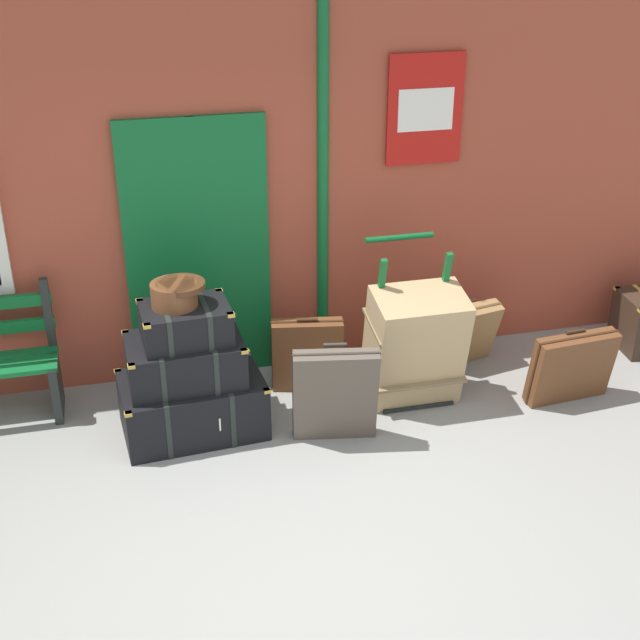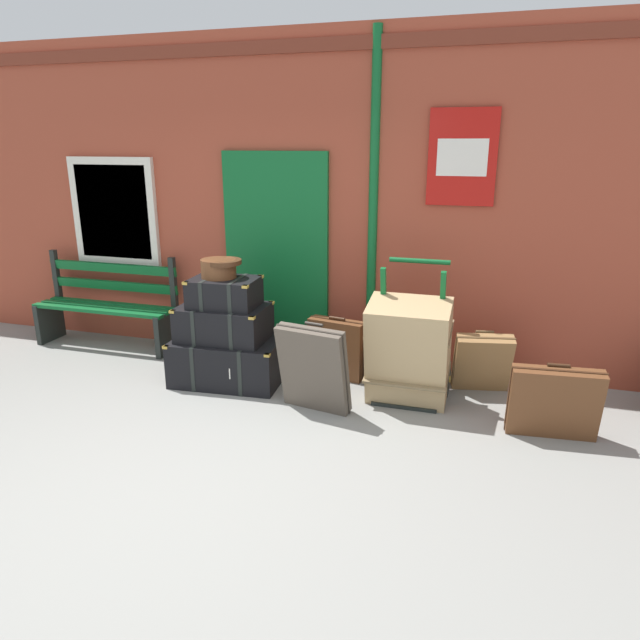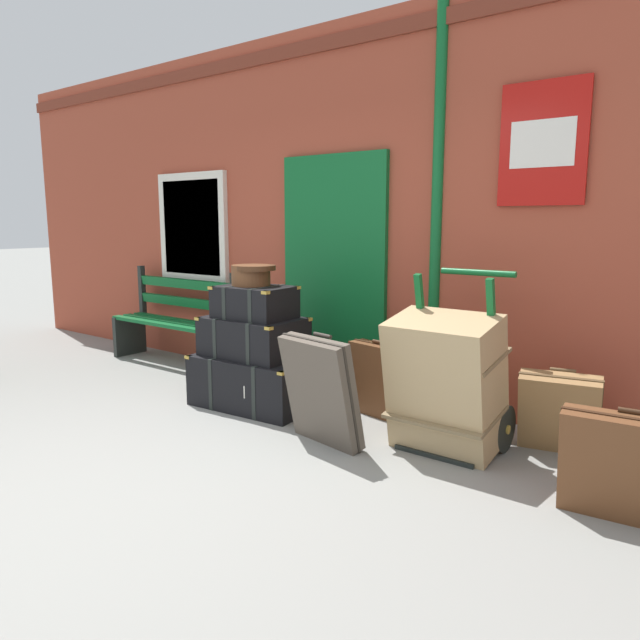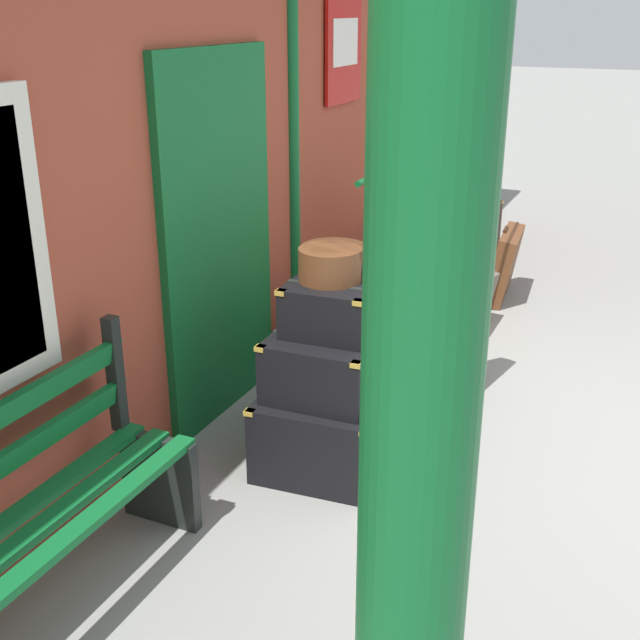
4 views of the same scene
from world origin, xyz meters
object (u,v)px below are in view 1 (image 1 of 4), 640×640
(suitcase_cream, at_px, (335,395))
(suitcase_oxblood, at_px, (467,334))
(porters_trolley, at_px, (406,358))
(large_brown_trunk, at_px, (415,345))
(steamer_trunk_top, at_px, (186,323))
(suitcase_slate, at_px, (571,367))
(round_hatbox, at_px, (175,293))
(steamer_trunk_base, at_px, (193,405))
(steamer_trunk_middle, at_px, (185,360))
(suitcase_olive, at_px, (307,354))

(suitcase_cream, bearing_deg, suitcase_oxblood, 31.95)
(porters_trolley, relative_size, large_brown_trunk, 1.26)
(steamer_trunk_top, bearing_deg, suitcase_slate, -5.57)
(large_brown_trunk, height_order, suitcase_slate, large_brown_trunk)
(round_hatbox, distance_m, suitcase_oxblood, 2.53)
(steamer_trunk_base, xyz_separation_m, suitcase_cream, (0.96, -0.38, 0.17))
(steamer_trunk_middle, xyz_separation_m, suitcase_olive, (0.98, 0.41, -0.30))
(large_brown_trunk, bearing_deg, round_hatbox, 179.90)
(steamer_trunk_base, distance_m, suitcase_cream, 1.05)
(porters_trolley, bearing_deg, steamer_trunk_top, -173.35)
(round_hatbox, height_order, suitcase_olive, round_hatbox)
(suitcase_olive, bearing_deg, steamer_trunk_top, -156.71)
(steamer_trunk_base, bearing_deg, suitcase_slate, -5.65)
(steamer_trunk_middle, height_order, suitcase_olive, steamer_trunk_middle)
(suitcase_olive, relative_size, suitcase_cream, 0.78)
(round_hatbox, xyz_separation_m, porters_trolley, (1.74, 0.17, -0.83))
(suitcase_slate, bearing_deg, steamer_trunk_base, 174.35)
(porters_trolley, distance_m, large_brown_trunk, 0.27)
(porters_trolley, relative_size, suitcase_cream, 1.53)
(porters_trolley, bearing_deg, suitcase_cream, -141.38)
(steamer_trunk_top, bearing_deg, round_hatbox, 154.32)
(steamer_trunk_middle, distance_m, porters_trolley, 1.76)
(steamer_trunk_top, xyz_separation_m, porters_trolley, (1.69, 0.20, -0.60))
(steamer_trunk_middle, bearing_deg, round_hatbox, 141.32)
(round_hatbox, relative_size, large_brown_trunk, 0.39)
(porters_trolley, bearing_deg, round_hatbox, -174.33)
(steamer_trunk_base, distance_m, large_brown_trunk, 1.71)
(large_brown_trunk, xyz_separation_m, suitcase_olive, (-0.74, 0.39, -0.19))
(steamer_trunk_middle, bearing_deg, suitcase_olive, 22.66)
(large_brown_trunk, bearing_deg, porters_trolley, 90.00)
(round_hatbox, relative_size, suitcase_olive, 0.62)
(steamer_trunk_top, height_order, porters_trolley, porters_trolley)
(suitcase_slate, height_order, suitcase_olive, same)
(suitcase_slate, bearing_deg, steamer_trunk_middle, 174.42)
(large_brown_trunk, bearing_deg, suitcase_olive, 152.22)
(steamer_trunk_top, distance_m, porters_trolley, 1.81)
(suitcase_slate, distance_m, suitcase_olive, 2.02)
(steamer_trunk_top, height_order, round_hatbox, round_hatbox)
(round_hatbox, height_order, suitcase_cream, round_hatbox)
(steamer_trunk_top, distance_m, large_brown_trunk, 1.74)
(steamer_trunk_base, xyz_separation_m, porters_trolley, (1.69, 0.19, 0.06))
(steamer_trunk_middle, distance_m, steamer_trunk_top, 0.29)
(suitcase_slate, bearing_deg, porters_trolley, 157.71)
(suitcase_cream, bearing_deg, steamer_trunk_middle, 158.87)
(suitcase_oxblood, bearing_deg, suitcase_olive, -178.30)
(porters_trolley, relative_size, suitcase_oxblood, 2.07)
(steamer_trunk_middle, distance_m, large_brown_trunk, 1.72)
(steamer_trunk_base, distance_m, suitcase_slate, 2.86)
(steamer_trunk_middle, relative_size, suitcase_olive, 1.37)
(round_hatbox, relative_size, porters_trolley, 0.31)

